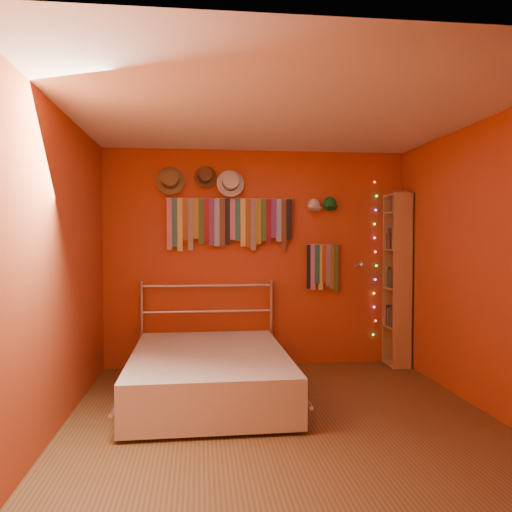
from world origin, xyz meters
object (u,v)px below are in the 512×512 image
object	(u,v)px
reading_lamp	(361,265)
bookshelf	(401,278)
bed	(209,373)
tie_rack	(229,221)

from	to	relation	value
reading_lamp	bookshelf	bearing A→B (deg)	-1.05
reading_lamp	bed	distance (m)	2.20
bed	bookshelf	bearing A→B (deg)	21.89
reading_lamp	bed	bearing A→B (deg)	-152.09
tie_rack	reading_lamp	bearing A→B (deg)	-5.53
tie_rack	reading_lamp	distance (m)	1.60
bookshelf	reading_lamp	bearing A→B (deg)	178.95
reading_lamp	bed	world-z (taller)	reading_lamp
tie_rack	reading_lamp	world-z (taller)	tie_rack
reading_lamp	tie_rack	bearing A→B (deg)	174.47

